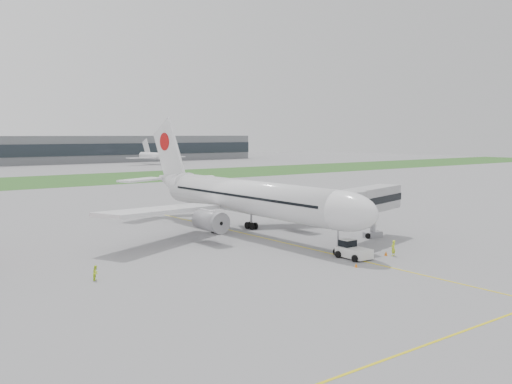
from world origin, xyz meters
TOP-DOWN VIEW (x-y plane):
  - ground at (0.00, 0.00)m, footprint 600.00×600.00m
  - apron_markings at (0.00, -5.00)m, footprint 70.00×70.00m
  - grass_strip at (0.00, 120.00)m, footprint 600.00×50.00m
  - airliner at (0.00, 4.87)m, footprint 48.13×53.95m
  - pushback_tug at (0.19, -17.20)m, footprint 2.97×4.27m
  - jet_bridge at (8.97, -11.06)m, footprint 16.11×8.47m
  - safety_cone_left at (-2.99, -20.78)m, footprint 0.36×0.36m
  - safety_cone_right at (4.55, -18.72)m, footprint 0.41×0.41m
  - ground_crew_near at (5.12, -19.37)m, footprint 0.78×0.58m
  - ground_crew_far at (-28.32, -8.64)m, footprint 0.95×0.96m
  - distant_aircraft_right at (81.29, 188.44)m, footprint 33.86×30.43m

SIDE VIEW (x-z plane):
  - ground at x=0.00m, z-range 0.00..0.00m
  - apron_markings at x=0.00m, z-range -0.02..0.02m
  - distant_aircraft_right at x=81.29m, z-range -6.07..6.07m
  - grass_strip at x=0.00m, z-range 0.00..0.02m
  - safety_cone_left at x=-2.99m, z-range 0.00..0.49m
  - safety_cone_right at x=4.55m, z-range 0.00..0.57m
  - ground_crew_far at x=-28.32m, z-range 0.00..1.57m
  - ground_crew_near at x=5.12m, z-range 0.00..1.94m
  - pushback_tug at x=0.19m, z-range -0.08..2.06m
  - jet_bridge at x=8.97m, z-range 1.83..9.45m
  - airliner at x=0.00m, z-range -3.28..14.60m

